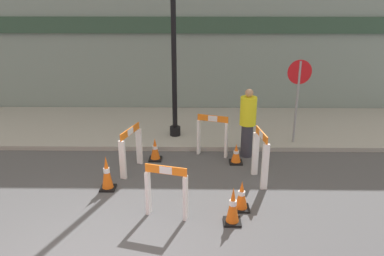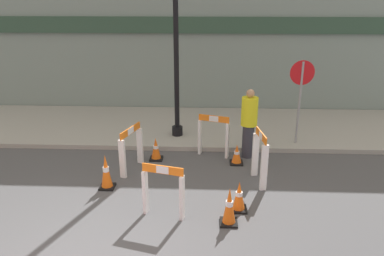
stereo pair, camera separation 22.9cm
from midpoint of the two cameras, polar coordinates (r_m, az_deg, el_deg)
name	(u,v)px [view 1 (the left image)]	position (r m, az deg, el deg)	size (l,w,h in m)	color
sidewalk_slab	(144,126)	(11.09, -7.86, 0.30)	(18.00, 3.45, 0.12)	#9E9B93
storefront_facade	(148,26)	(12.28, -7.23, 15.12)	(18.00, 0.22, 5.50)	gray
stop_sign	(298,88)	(9.57, 15.21, 5.91)	(0.60, 0.06, 2.11)	gray
barricade_0	(260,156)	(7.80, 9.54, -4.18)	(0.24, 0.72, 1.12)	white
barricade_1	(212,134)	(8.97, 2.41, -0.99)	(0.75, 0.36, 1.02)	white
barricade_2	(131,148)	(8.30, -10.06, -3.02)	(0.38, 0.85, 1.01)	white
barricade_3	(166,190)	(6.58, -4.94, -9.41)	(0.76, 0.32, 0.98)	white
traffic_cone_0	(242,196)	(6.91, 6.60, -10.24)	(0.30, 0.30, 0.57)	black
traffic_cone_1	(233,206)	(6.49, 5.22, -11.77)	(0.30, 0.30, 0.68)	black
traffic_cone_2	(155,150)	(8.87, -6.39, -3.30)	(0.30, 0.30, 0.54)	black
traffic_cone_3	(236,154)	(8.71, 5.98, -3.98)	(0.30, 0.30, 0.47)	black
traffic_cone_4	(107,173)	(7.71, -13.69, -6.73)	(0.30, 0.30, 0.72)	black
person_worker	(248,121)	(8.89, 7.76, 1.03)	(0.54, 0.54, 1.67)	#33333D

